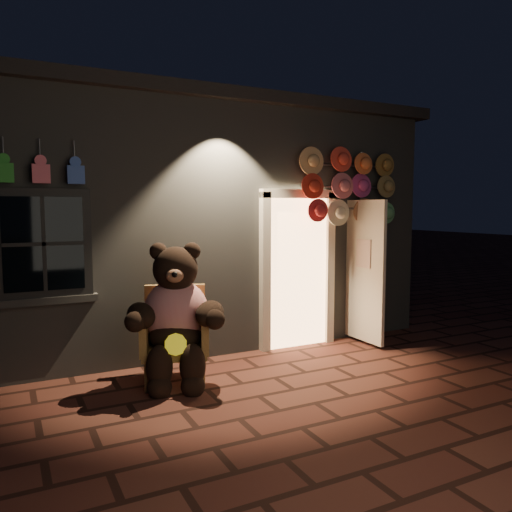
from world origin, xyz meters
TOP-DOWN VIEW (x-y plane):
  - ground at (0.00, 0.00)m, footprint 60.00×60.00m
  - shop_building at (0.00, 3.99)m, footprint 7.30×5.95m
  - wicker_armchair at (-0.61, 0.89)m, footprint 0.88×0.84m
  - teddy_bear at (-0.63, 0.76)m, footprint 1.10×1.03m
  - hat_rack at (2.12, 1.28)m, footprint 1.56×0.22m

SIDE VIEW (x-z plane):
  - ground at x=0.00m, z-range 0.00..0.00m
  - wicker_armchair at x=-0.61m, z-range 0.00..1.05m
  - teddy_bear at x=-0.63m, z-range -0.04..1.56m
  - shop_building at x=0.00m, z-range -0.02..3.49m
  - hat_rack at x=2.12m, z-range 0.83..3.59m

